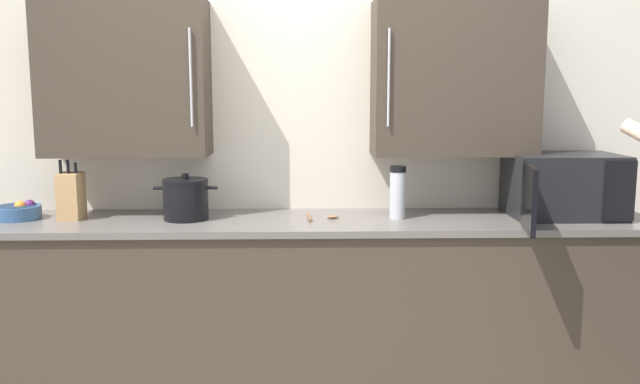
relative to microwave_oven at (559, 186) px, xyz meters
The scene contains 8 objects.
back_wall_tiled 1.49m from the microwave_oven, 169.21° to the left, with size 4.13×0.44×2.74m.
counter_unit 1.55m from the microwave_oven, behind, with size 3.82×0.64×0.91m.
microwave_oven is the anchor object (origin of this frame).
thermos_flask 0.86m from the microwave_oven, behind, with size 0.09×0.09×0.28m.
knife_block 2.56m from the microwave_oven, behind, with size 0.11×0.15×0.31m.
stock_pot 1.96m from the microwave_oven, behind, with size 0.33×0.24×0.24m.
wooden_spoon 1.26m from the microwave_oven, behind, with size 0.17×0.18×0.02m.
fruit_bowl 2.84m from the microwave_oven, behind, with size 0.23×0.23×0.10m.
Camera 1 is at (0.07, -2.73, 1.58)m, focal length 37.24 mm.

